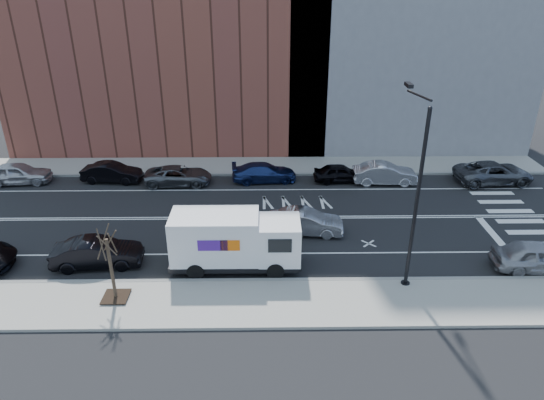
{
  "coord_description": "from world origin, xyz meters",
  "views": [
    {
      "loc": [
        0.13,
        -27.19,
        14.17
      ],
      "look_at": [
        0.49,
        -0.34,
        1.4
      ],
      "focal_mm": 32.0,
      "sensor_mm": 36.0,
      "label": 1
    }
  ],
  "objects_px": {
    "driving_sedan": "(305,222)",
    "far_parked_b": "(112,173)",
    "fedex_van": "(234,240)",
    "far_parked_a": "(18,173)",
    "near_parked_front": "(538,257)"
  },
  "relations": [
    {
      "from": "near_parked_front",
      "to": "far_parked_a",
      "type": "bearing_deg",
      "value": 72.08
    },
    {
      "from": "driving_sedan",
      "to": "fedex_van",
      "type": "bearing_deg",
      "value": 138.18
    },
    {
      "from": "fedex_van",
      "to": "near_parked_front",
      "type": "xyz_separation_m",
      "value": [
        15.71,
        -0.44,
        -0.83
      ]
    },
    {
      "from": "driving_sedan",
      "to": "near_parked_front",
      "type": "distance_m",
      "value": 12.43
    },
    {
      "from": "fedex_van",
      "to": "far_parked_a",
      "type": "xyz_separation_m",
      "value": [
        -16.43,
        11.34,
        -0.83
      ]
    },
    {
      "from": "driving_sedan",
      "to": "far_parked_b",
      "type": "bearing_deg",
      "value": 65.63
    },
    {
      "from": "far_parked_a",
      "to": "far_parked_b",
      "type": "xyz_separation_m",
      "value": [
        6.74,
        0.21,
        -0.07
      ]
    },
    {
      "from": "fedex_van",
      "to": "near_parked_front",
      "type": "distance_m",
      "value": 15.74
    },
    {
      "from": "fedex_van",
      "to": "far_parked_a",
      "type": "height_order",
      "value": "fedex_van"
    },
    {
      "from": "far_parked_a",
      "to": "driving_sedan",
      "type": "xyz_separation_m",
      "value": [
        20.39,
        -7.73,
        -0.05
      ]
    },
    {
      "from": "driving_sedan",
      "to": "near_parked_front",
      "type": "xyz_separation_m",
      "value": [
        11.74,
        -4.06,
        0.06
      ]
    },
    {
      "from": "far_parked_a",
      "to": "far_parked_b",
      "type": "distance_m",
      "value": 6.75
    },
    {
      "from": "far_parked_a",
      "to": "near_parked_front",
      "type": "relative_size",
      "value": 0.99
    },
    {
      "from": "far_parked_a",
      "to": "far_parked_b",
      "type": "bearing_deg",
      "value": -93.39
    },
    {
      "from": "far_parked_b",
      "to": "fedex_van",
      "type": "bearing_deg",
      "value": -134.86
    }
  ]
}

